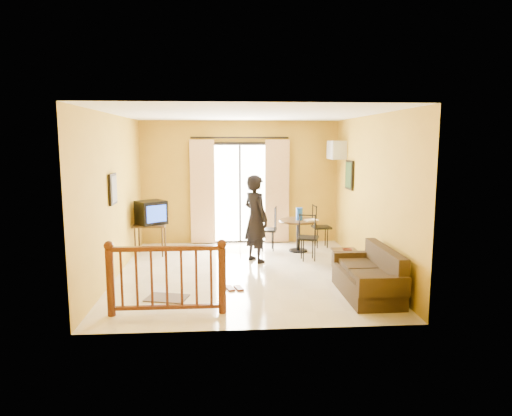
{
  "coord_description": "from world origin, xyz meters",
  "views": [
    {
      "loc": [
        -0.36,
        -7.93,
        2.35
      ],
      "look_at": [
        0.21,
        0.2,
        1.15
      ],
      "focal_mm": 32.0,
      "sensor_mm": 36.0,
      "label": 1
    }
  ],
  "objects": [
    {
      "name": "room_shell",
      "position": [
        0.0,
        0.0,
        1.7
      ],
      "size": [
        5.0,
        5.0,
        5.0
      ],
      "color": "white",
      "rests_on": "ground"
    },
    {
      "name": "bowl",
      "position": [
        1.85,
        -0.04,
        0.39
      ],
      "size": [
        0.19,
        0.19,
        0.06
      ],
      "primitive_type": "imported",
      "rotation": [
        0.0,
        0.0,
        -0.05
      ],
      "color": "#5D2B1F",
      "rests_on": "coffee_table"
    },
    {
      "name": "balcony_door",
      "position": [
        0.0,
        2.43,
        1.19
      ],
      "size": [
        2.25,
        0.14,
        2.46
      ],
      "color": "black",
      "rests_on": "ground"
    },
    {
      "name": "water_jug",
      "position": [
        1.22,
        1.51,
        0.82
      ],
      "size": [
        0.14,
        0.14,
        0.27
      ],
      "primitive_type": "cylinder",
      "color": "blue",
      "rests_on": "dining_table"
    },
    {
      "name": "stair_balustrade",
      "position": [
        -1.15,
        -1.9,
        0.56
      ],
      "size": [
        1.63,
        0.13,
        1.04
      ],
      "color": "#471E0F",
      "rests_on": "ground"
    },
    {
      "name": "dining_chairs",
      "position": [
        1.21,
        1.45,
        0.0
      ],
      "size": [
        1.68,
        1.56,
        0.95
      ],
      "color": "black",
      "rests_on": "ground"
    },
    {
      "name": "dining_table",
      "position": [
        1.21,
        1.54,
        0.54
      ],
      "size": [
        0.82,
        0.82,
        0.68
      ],
      "color": "black",
      "rests_on": "ground"
    },
    {
      "name": "sofa",
      "position": [
        1.85,
        -1.35,
        0.28
      ],
      "size": [
        0.74,
        1.56,
        0.75
      ],
      "rotation": [
        0.0,
        0.0,
        0.01
      ],
      "color": "#302312",
      "rests_on": "ground"
    },
    {
      "name": "doormat",
      "position": [
        -1.24,
        -1.27,
        0.01
      ],
      "size": [
        0.68,
        0.54,
        0.02
      ],
      "primitive_type": "cube",
      "rotation": [
        0.0,
        0.0,
        -0.25
      ],
      "color": "#5D504A",
      "rests_on": "ground"
    },
    {
      "name": "standing_person",
      "position": [
        0.24,
        0.77,
        0.85
      ],
      "size": [
        0.68,
        0.74,
        1.7
      ],
      "primitive_type": "imported",
      "rotation": [
        0.0,
        0.0,
        2.16
      ],
      "color": "black",
      "rests_on": "ground"
    },
    {
      "name": "serving_tray",
      "position": [
        1.46,
        1.44,
        0.69
      ],
      "size": [
        0.33,
        0.27,
        0.02
      ],
      "primitive_type": "cube",
      "rotation": [
        0.0,
        0.0,
        0.37
      ],
      "color": "#F4E4D0",
      "rests_on": "dining_table"
    },
    {
      "name": "air_conditioner",
      "position": [
        2.09,
        1.95,
        2.15
      ],
      "size": [
        0.31,
        0.6,
        0.4
      ],
      "color": "silver",
      "rests_on": "room_shell"
    },
    {
      "name": "botanical_print",
      "position": [
        2.22,
        1.3,
        1.65
      ],
      "size": [
        0.05,
        0.5,
        0.6
      ],
      "color": "black",
      "rests_on": "room_shell"
    },
    {
      "name": "picture_left",
      "position": [
        -2.22,
        -0.2,
        1.55
      ],
      "size": [
        0.05,
        0.42,
        0.52
      ],
      "color": "black",
      "rests_on": "room_shell"
    },
    {
      "name": "ground",
      "position": [
        0.0,
        0.0,
        0.0
      ],
      "size": [
        5.0,
        5.0,
        0.0
      ],
      "primitive_type": "plane",
      "color": "beige",
      "rests_on": "ground"
    },
    {
      "name": "television",
      "position": [
        -1.87,
        1.46,
        0.89
      ],
      "size": [
        0.71,
        0.7,
        0.48
      ],
      "rotation": [
        0.0,
        0.0,
        0.62
      ],
      "color": "black",
      "rests_on": "tv_table"
    },
    {
      "name": "coffee_table",
      "position": [
        1.85,
        -0.07,
        0.24
      ],
      "size": [
        0.45,
        0.8,
        0.36
      ],
      "color": "black",
      "rests_on": "ground"
    },
    {
      "name": "sandals",
      "position": [
        -0.21,
        -0.9,
        0.01
      ],
      "size": [
        0.31,
        0.27,
        0.03
      ],
      "color": "#5D2B1F",
      "rests_on": "ground"
    },
    {
      "name": "tv_table",
      "position": [
        -1.9,
        1.46,
        0.57
      ],
      "size": [
        0.65,
        0.54,
        0.65
      ],
      "color": "black",
      "rests_on": "ground"
    }
  ]
}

